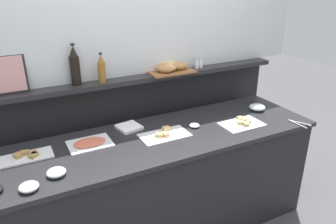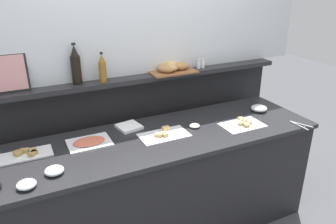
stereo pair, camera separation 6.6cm
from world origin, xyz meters
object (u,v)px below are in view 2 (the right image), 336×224
at_px(glass_bowl_large, 259,108).
at_px(glass_bowl_medium, 54,171).
at_px(cold_cuts_platter, 89,142).
at_px(napkin_stack, 129,127).
at_px(wine_bottle_dark, 76,66).
at_px(salt_shaker, 199,64).
at_px(framed_picture, 11,73).
at_px(bread_basket, 171,68).
at_px(pepper_shaker, 203,63).
at_px(sandwich_platter_front, 164,135).
at_px(serving_tongs, 300,125).
at_px(vinegar_bottle_amber, 102,69).
at_px(sandwich_platter_rear, 25,155).
at_px(glass_bowl_small, 26,185).
at_px(sandwich_platter_side, 243,124).
at_px(condiment_bowl_teal, 195,126).

xyz_separation_m(glass_bowl_large, glass_bowl_medium, (-1.78, -0.24, -0.00)).
xyz_separation_m(cold_cuts_platter, napkin_stack, (0.34, 0.12, 0.00)).
xyz_separation_m(glass_bowl_large, napkin_stack, (-1.16, 0.17, -0.01)).
bearing_deg(wine_bottle_dark, cold_cuts_platter, -94.45).
bearing_deg(salt_shaker, napkin_stack, -162.76).
distance_m(cold_cuts_platter, framed_picture, 0.74).
bearing_deg(wine_bottle_dark, glass_bowl_medium, -114.76).
distance_m(glass_bowl_large, bread_basket, 0.86).
height_order(wine_bottle_dark, salt_shaker, wine_bottle_dark).
bearing_deg(napkin_stack, pepper_shaker, 16.35).
bearing_deg(framed_picture, sandwich_platter_front, -28.36).
relative_size(glass_bowl_large, wine_bottle_dark, 0.45).
xyz_separation_m(serving_tongs, pepper_shaker, (-0.45, 0.79, 0.38)).
relative_size(cold_cuts_platter, vinegar_bottle_amber, 1.29).
bearing_deg(sandwich_platter_front, glass_bowl_medium, -168.10).
bearing_deg(napkin_stack, glass_bowl_medium, -146.42).
bearing_deg(sandwich_platter_rear, glass_bowl_small, -91.83).
distance_m(glass_bowl_large, napkin_stack, 1.17).
height_order(serving_tongs, pepper_shaker, pepper_shaker).
relative_size(glass_bowl_large, serving_tongs, 0.76).
xyz_separation_m(glass_bowl_large, wine_bottle_dark, (-1.47, 0.43, 0.45)).
distance_m(salt_shaker, framed_picture, 1.54).
relative_size(vinegar_bottle_amber, framed_picture, 0.86).
distance_m(glass_bowl_small, vinegar_bottle_amber, 1.06).
height_order(glass_bowl_large, glass_bowl_medium, glass_bowl_large).
bearing_deg(glass_bowl_medium, framed_picture, 101.85).
relative_size(napkin_stack, framed_picture, 0.62).
bearing_deg(salt_shaker, sandwich_platter_rear, -167.41).
bearing_deg(glass_bowl_small, sandwich_platter_side, 4.86).
xyz_separation_m(glass_bowl_medium, bread_basket, (1.12, 0.66, 0.35)).
xyz_separation_m(glass_bowl_medium, condiment_bowl_teal, (1.10, 0.20, -0.01)).
bearing_deg(cold_cuts_platter, napkin_stack, 18.80).
height_order(serving_tongs, bread_basket, bread_basket).
bearing_deg(condiment_bowl_teal, sandwich_platter_front, -174.31).
height_order(sandwich_platter_rear, vinegar_bottle_amber, vinegar_bottle_amber).
height_order(glass_bowl_medium, vinegar_bottle_amber, vinegar_bottle_amber).
bearing_deg(bread_basket, serving_tongs, -46.21).
distance_m(sandwich_platter_front, pepper_shaker, 0.87).
bearing_deg(sandwich_platter_side, salt_shaker, 97.29).
distance_m(sandwich_platter_side, glass_bowl_large, 0.36).
distance_m(glass_bowl_medium, framed_picture, 0.84).
height_order(sandwich_platter_front, pepper_shaker, pepper_shaker).
bearing_deg(salt_shaker, glass_bowl_medium, -154.86).
xyz_separation_m(pepper_shaker, framed_picture, (-1.58, 0.04, 0.09)).
xyz_separation_m(glass_bowl_large, glass_bowl_small, (-1.94, -0.32, -0.01)).
bearing_deg(sandwich_platter_front, vinegar_bottle_amber, 123.99).
bearing_deg(sandwich_platter_rear, cold_cuts_platter, -1.39).
bearing_deg(pepper_shaker, cold_cuts_platter, -162.91).
distance_m(sandwich_platter_side, wine_bottle_dark, 1.39).
xyz_separation_m(sandwich_platter_front, sandwich_platter_rear, (-0.96, 0.14, 0.00)).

